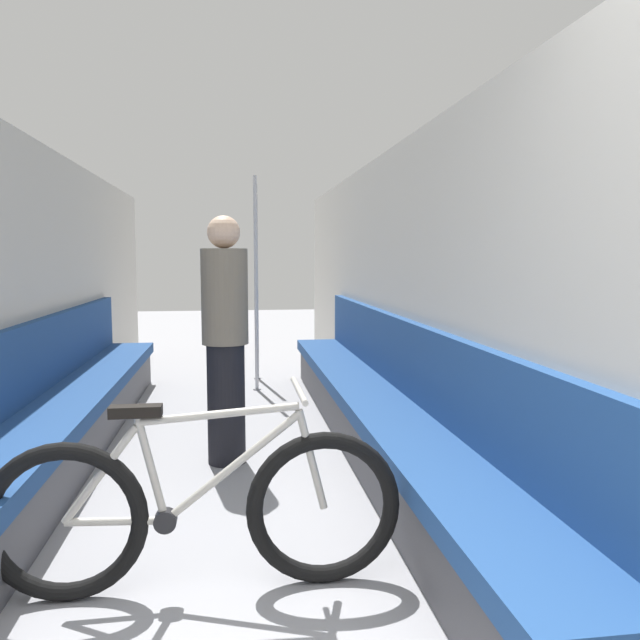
% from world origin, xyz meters
% --- Properties ---
extents(wall_left, '(0.10, 9.81, 2.17)m').
position_xyz_m(wall_left, '(-1.33, 3.31, 1.09)').
color(wall_left, beige).
rests_on(wall_left, ground).
extents(wall_right, '(0.10, 9.81, 2.17)m').
position_xyz_m(wall_right, '(1.33, 3.31, 1.09)').
color(wall_right, beige).
rests_on(wall_right, ground).
extents(bench_seat_row_left, '(0.49, 5.53, 0.93)m').
position_xyz_m(bench_seat_row_left, '(-1.06, 3.16, 0.29)').
color(bench_seat_row_left, '#4C4C51').
rests_on(bench_seat_row_left, ground).
extents(bench_seat_row_right, '(0.49, 5.53, 0.93)m').
position_xyz_m(bench_seat_row_right, '(1.06, 3.16, 0.29)').
color(bench_seat_row_right, '#4C4C51').
rests_on(bench_seat_row_right, ground).
extents(bicycle, '(1.66, 0.46, 0.83)m').
position_xyz_m(bicycle, '(-0.08, 1.53, 0.34)').
color(bicycle, black).
rests_on(bicycle, ground).
extents(grab_pole_near, '(0.08, 0.08, 2.15)m').
position_xyz_m(grab_pole_near, '(0.34, 5.95, 1.05)').
color(grab_pole_near, gray).
rests_on(grab_pole_near, ground).
extents(grab_pole_far, '(0.08, 0.08, 2.15)m').
position_xyz_m(grab_pole_far, '(0.31, 5.36, 1.05)').
color(grab_pole_far, gray).
rests_on(grab_pole_far, ground).
extents(passenger_standing, '(0.30, 0.30, 1.61)m').
position_xyz_m(passenger_standing, '(0.02, 3.12, 0.83)').
color(passenger_standing, black).
rests_on(passenger_standing, ground).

